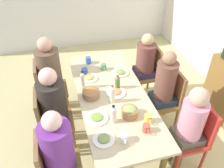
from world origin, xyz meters
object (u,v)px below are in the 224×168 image
object	(u,v)px
chair_0	(50,119)
chair_4	(168,97)
plate_4	(89,78)
cup_4	(85,71)
plate_2	(121,72)
bowl_1	(91,93)
bottle_1	(113,114)
plate_3	(116,92)
bottle_0	(112,94)
person_1	(60,151)
cup_3	(148,118)
chair_5	(47,87)
chair_2	(194,134)
person_4	(164,86)
plate_1	(104,139)
cup_5	(104,67)
dining_table	(112,99)
bottle_2	(117,82)
cup_0	(146,128)
plate_0	(97,118)
bottle_3	(83,80)
chair_3	(149,70)
chair_1	(54,166)
person_3	(145,62)
person_0	(54,104)
cup_2	(123,138)
bowl_0	(130,112)

from	to	relation	value
chair_0	chair_4	bearing A→B (deg)	90.00
plate_4	cup_4	bearing A→B (deg)	-166.66
plate_2	bowl_1	world-z (taller)	bowl_1
chair_0	bottle_1	xyz separation A→B (m)	(0.45, 0.68, 0.34)
plate_3	bottle_1	size ratio (longest dim) A/B	1.08
chair_4	bottle_0	world-z (taller)	bottle_0
person_1	cup_4	bearing A→B (deg)	159.05
plate_3	cup_3	xyz separation A→B (m)	(0.55, 0.20, 0.03)
chair_0	chair_5	xyz separation A→B (m)	(-0.66, 0.00, 0.00)
chair_2	person_4	bearing A→B (deg)	-172.11
chair_0	plate_1	size ratio (longest dim) A/B	4.03
cup_5	person_4	bearing A→B (deg)	50.89
dining_table	bottle_2	distance (m)	0.22
cup_5	bowl_1	bearing A→B (deg)	-28.25
cup_4	cup_0	bearing A→B (deg)	19.70
plate_0	bottle_2	size ratio (longest dim) A/B	1.28
plate_4	bottle_3	size ratio (longest dim) A/B	0.92
chair_3	plate_1	xyz separation A→B (m)	(1.33, -1.05, 0.25)
chair_1	plate_3	size ratio (longest dim) A/B	3.65
chair_4	plate_2	size ratio (longest dim) A/B	4.03
person_3	bottle_3	bearing A→B (deg)	-66.08
plate_0	bottle_1	size ratio (longest dim) A/B	1.08
person_4	bottle_0	bearing A→B (deg)	-79.00
plate_3	bottle_2	bearing A→B (deg)	152.03
plate_2	bottle_1	bearing A→B (deg)	-21.78
dining_table	person_0	distance (m)	0.70
cup_0	cup_5	world-z (taller)	cup_0
plate_2	person_4	bearing A→B (deg)	50.35
person_1	cup_2	bearing A→B (deg)	84.69
cup_4	dining_table	bearing A→B (deg)	25.27
cup_5	bottle_1	distance (m)	1.01
dining_table	bottle_1	xyz separation A→B (m)	(0.45, -0.11, 0.19)
chair_3	cup_3	distance (m)	1.36
person_3	person_1	bearing A→B (deg)	-46.43
plate_4	cup_5	world-z (taller)	cup_5
bowl_0	cup_2	bearing A→B (deg)	-28.63
plate_1	plate_3	distance (m)	0.73
person_4	plate_3	size ratio (longest dim) A/B	4.99
dining_table	plate_1	bearing A→B (deg)	-21.70
cup_2	bottle_1	bearing A→B (deg)	-174.90
person_3	bottle_3	xyz separation A→B (m)	(0.45, -1.02, 0.18)
person_3	cup_4	distance (m)	0.96
plate_3	plate_4	xyz separation A→B (m)	(-0.38, -0.26, -0.00)
dining_table	person_0	bearing A→B (deg)	-90.00
plate_2	plate_0	bearing A→B (deg)	-33.57
cup_5	plate_0	bearing A→B (deg)	-18.14
plate_1	person_3	bearing A→B (deg)	144.09
plate_2	bottle_2	size ratio (longest dim) A/B	1.15
chair_2	plate_1	xyz separation A→B (m)	(-0.00, -1.05, 0.25)
chair_4	bowl_0	bearing A→B (deg)	-59.73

